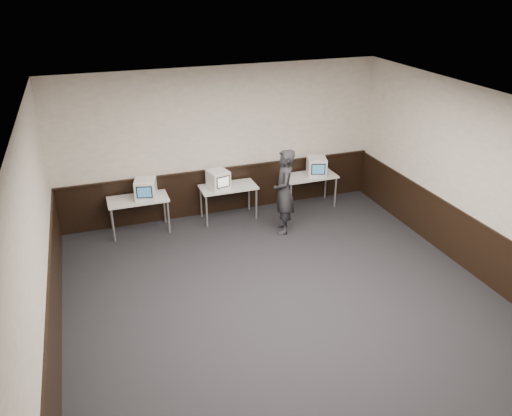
% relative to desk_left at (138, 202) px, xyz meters
% --- Properties ---
extents(floor, '(8.00, 8.00, 0.00)m').
position_rel_desk_left_xyz_m(floor, '(1.90, -3.60, -0.68)').
color(floor, black).
rests_on(floor, ground).
extents(ceiling, '(8.00, 8.00, 0.00)m').
position_rel_desk_left_xyz_m(ceiling, '(1.90, -3.60, 2.52)').
color(ceiling, white).
rests_on(ceiling, back_wall).
extents(back_wall, '(7.00, 0.00, 7.00)m').
position_rel_desk_left_xyz_m(back_wall, '(1.90, 0.40, 0.92)').
color(back_wall, beige).
rests_on(back_wall, ground).
extents(left_wall, '(0.00, 8.00, 8.00)m').
position_rel_desk_left_xyz_m(left_wall, '(-1.60, -3.60, 0.92)').
color(left_wall, beige).
rests_on(left_wall, ground).
extents(right_wall, '(0.00, 8.00, 8.00)m').
position_rel_desk_left_xyz_m(right_wall, '(5.40, -3.60, 0.92)').
color(right_wall, beige).
rests_on(right_wall, ground).
extents(wainscot_back, '(6.98, 0.04, 1.00)m').
position_rel_desk_left_xyz_m(wainscot_back, '(1.90, 0.38, -0.18)').
color(wainscot_back, black).
rests_on(wainscot_back, back_wall).
extents(wainscot_left, '(0.04, 7.98, 1.00)m').
position_rel_desk_left_xyz_m(wainscot_left, '(-1.58, -3.60, -0.18)').
color(wainscot_left, black).
rests_on(wainscot_left, left_wall).
extents(wainscot_right, '(0.04, 7.98, 1.00)m').
position_rel_desk_left_xyz_m(wainscot_right, '(5.38, -3.60, -0.18)').
color(wainscot_right, black).
rests_on(wainscot_right, right_wall).
extents(wainscot_rail, '(6.98, 0.06, 0.04)m').
position_rel_desk_left_xyz_m(wainscot_rail, '(1.90, 0.36, 0.34)').
color(wainscot_rail, black).
rests_on(wainscot_rail, wainscot_back).
extents(desk_left, '(1.20, 0.60, 0.75)m').
position_rel_desk_left_xyz_m(desk_left, '(0.00, 0.00, 0.00)').
color(desk_left, silver).
rests_on(desk_left, ground).
extents(desk_center, '(1.20, 0.60, 0.75)m').
position_rel_desk_left_xyz_m(desk_center, '(1.90, 0.00, 0.00)').
color(desk_center, silver).
rests_on(desk_center, ground).
extents(desk_right, '(1.20, 0.60, 0.75)m').
position_rel_desk_left_xyz_m(desk_right, '(3.80, 0.00, 0.00)').
color(desk_right, silver).
rests_on(desk_right, ground).
extents(emac_left, '(0.50, 0.52, 0.41)m').
position_rel_desk_left_xyz_m(emac_left, '(0.17, -0.05, 0.28)').
color(emac_left, white).
rests_on(emac_left, desk_left).
extents(emac_center, '(0.48, 0.49, 0.40)m').
position_rel_desk_left_xyz_m(emac_center, '(1.68, -0.04, 0.27)').
color(emac_center, white).
rests_on(emac_center, desk_center).
extents(emac_right, '(0.52, 0.53, 0.41)m').
position_rel_desk_left_xyz_m(emac_right, '(3.94, -0.05, 0.28)').
color(emac_right, white).
rests_on(emac_right, desk_right).
extents(person, '(0.60, 0.74, 1.77)m').
position_rel_desk_left_xyz_m(person, '(2.79, -0.95, 0.21)').
color(person, '#242429').
rests_on(person, ground).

